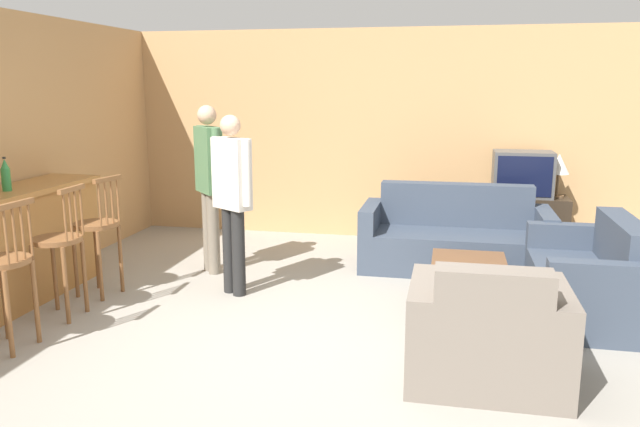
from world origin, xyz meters
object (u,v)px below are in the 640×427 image
object	(u,v)px
bar_chair_mid	(59,249)
tv_unit	(519,223)
loveseat_right	(589,280)
table_lamp	(559,166)
person_by_window	(209,178)
bar_chair_far	(98,233)
book_on_table	(470,268)
armchair_near	(487,338)
coffee_table	(469,272)
couch_far	(455,240)
bottle	(6,176)
bar_chair_near	(4,272)
person_by_counter	(232,194)
tv	(522,174)

from	to	relation	value
bar_chair_mid	tv_unit	size ratio (longest dim) A/B	1.05
bar_chair_mid	loveseat_right	bearing A→B (deg)	12.46
table_lamp	person_by_window	distance (m)	3.92
tv_unit	bar_chair_far	bearing A→B (deg)	-148.17
book_on_table	tv_unit	bearing A→B (deg)	74.97
armchair_near	coffee_table	size ratio (longest dim) A/B	0.97
armchair_near	loveseat_right	xyz separation A→B (m)	(0.91, 1.45, -0.01)
couch_far	book_on_table	distance (m)	1.42
couch_far	bottle	bearing A→B (deg)	-152.57
armchair_near	coffee_table	world-z (taller)	armchair_near
coffee_table	bottle	size ratio (longest dim) A/B	3.58
bar_chair_near	tv_unit	bearing A→B (deg)	43.01
couch_far	person_by_counter	distance (m)	2.46
loveseat_right	armchair_near	bearing A→B (deg)	-121.97
bar_chair_near	tv	world-z (taller)	tv
couch_far	tv_unit	world-z (taller)	couch_far
bar_chair_near	person_by_counter	distance (m)	1.97
coffee_table	tv	xyz separation A→B (m)	(0.62, 2.19, 0.56)
bar_chair_near	armchair_near	distance (m)	3.43
tv_unit	couch_far	bearing A→B (deg)	-129.65
armchair_near	bottle	xyz separation A→B (m)	(-3.98, 0.67, 0.85)
bar_chair_near	bar_chair_mid	xyz separation A→B (m)	(0.00, 0.65, 0.00)
tv	person_by_counter	size ratio (longest dim) A/B	0.40
loveseat_right	person_by_counter	size ratio (longest dim) A/B	0.89
person_by_window	person_by_counter	distance (m)	0.77
tv_unit	loveseat_right	bearing A→B (deg)	-80.02
bar_chair_far	armchair_near	size ratio (longest dim) A/B	1.10
tv_unit	person_by_window	xyz separation A→B (m)	(-3.21, -1.55, 0.66)
book_on_table	table_lamp	bearing A→B (deg)	66.35
book_on_table	person_by_window	xyz separation A→B (m)	(-2.59, 0.75, 0.56)
couch_far	book_on_table	bearing A→B (deg)	-85.01
couch_far	loveseat_right	distance (m)	1.62
coffee_table	bar_chair_mid	bearing A→B (deg)	-165.89
bar_chair_mid	person_by_window	distance (m)	1.70
bar_chair_near	armchair_near	xyz separation A→B (m)	(3.41, 0.16, -0.28)
tv	couch_far	bearing A→B (deg)	-129.74
tv_unit	book_on_table	bearing A→B (deg)	-105.03
armchair_near	tv_unit	world-z (taller)	armchair_near
bar_chair_far	couch_far	xyz separation A→B (m)	(3.21, 1.56, -0.28)
bar_chair_near	coffee_table	xyz separation A→B (m)	(3.33, 1.49, -0.24)
bar_chair_near	loveseat_right	bearing A→B (deg)	20.41
armchair_near	table_lamp	size ratio (longest dim) A/B	2.02
table_lamp	coffee_table	bearing A→B (deg)	-114.80
couch_far	armchair_near	bearing A→B (deg)	-85.59
bar_chair_near	book_on_table	size ratio (longest dim) A/B	5.09
loveseat_right	tv	size ratio (longest dim) A/B	2.23
bottle	person_by_window	xyz separation A→B (m)	(1.31, 1.30, -0.17)
tv_unit	tv	distance (m)	0.59
bar_chair_near	bar_chair_mid	bearing A→B (deg)	90.00
bar_chair_near	coffee_table	bearing A→B (deg)	24.10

